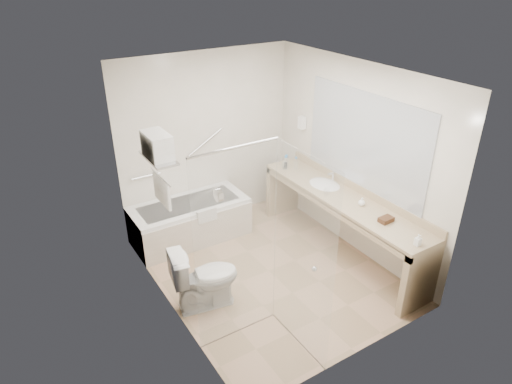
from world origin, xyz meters
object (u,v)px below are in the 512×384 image
bathtub (190,221)px  amenity_basket (386,220)px  vanity_counter (341,211)px  water_bottle_left (286,163)px  toilet (205,278)px

bathtub → amenity_basket: 2.68m
vanity_counter → water_bottle_left: (-0.13, 1.08, 0.30)m
bathtub → amenity_basket: bearing=-54.3°
water_bottle_left → bathtub: bearing=167.6°
vanity_counter → water_bottle_left: 1.13m
bathtub → vanity_counter: size_ratio=0.59×
bathtub → vanity_counter: bearing=-42.4°
amenity_basket → bathtub: bearing=125.7°
toilet → amenity_basket: size_ratio=4.51×
vanity_counter → water_bottle_left: bearing=96.7°
water_bottle_left → amenity_basket: bearing=-86.0°
vanity_counter → amenity_basket: bearing=-90.1°
bathtub → vanity_counter: vanity_counter is taller
toilet → water_bottle_left: bearing=-49.4°
bathtub → amenity_basket: size_ratio=9.50×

